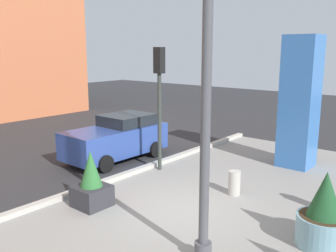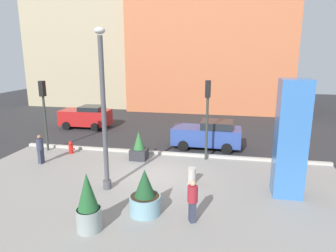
{
  "view_description": "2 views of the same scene",
  "coord_description": "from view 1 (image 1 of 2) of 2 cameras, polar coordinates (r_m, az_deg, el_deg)",
  "views": [
    {
      "loc": [
        -7.56,
        -5.91,
        4.33
      ],
      "look_at": [
        0.87,
        1.13,
        2.08
      ],
      "focal_mm": 40.0,
      "sensor_mm": 36.0,
      "label": 1
    },
    {
      "loc": [
        3.43,
        -13.5,
        5.81
      ],
      "look_at": [
        0.42,
        1.44,
        2.15
      ],
      "focal_mm": 32.5,
      "sensor_mm": 36.0,
      "label": 2
    }
  ],
  "objects": [
    {
      "name": "curb_strip",
      "position": [
        12.52,
        -9.69,
        -8.42
      ],
      "size": [
        18.0,
        0.24,
        0.16
      ],
      "primitive_type": "cube",
      "color": "#B7B2A8",
      "rests_on": "ground_plane"
    },
    {
      "name": "plaza_pavement",
      "position": [
        9.55,
        11.57,
        -15.62
      ],
      "size": [
        18.0,
        10.0,
        0.02
      ],
      "primitive_type": "cube",
      "color": "gray",
      "rests_on": "ground_plane"
    },
    {
      "name": "car_curb_east",
      "position": [
        15.02,
        -7.77,
        -1.8
      ],
      "size": [
        4.25,
        2.13,
        1.75
      ],
      "color": "#2D4793",
      "rests_on": "ground_plane"
    },
    {
      "name": "traffic_light_corner",
      "position": [
        13.21,
        -1.35,
        5.79
      ],
      "size": [
        0.28,
        0.42,
        4.41
      ],
      "color": "#333833",
      "rests_on": "ground_plane"
    },
    {
      "name": "art_pillar_blue",
      "position": [
        14.55,
        19.43,
        3.41
      ],
      "size": [
        1.17,
        1.17,
        4.85
      ],
      "primitive_type": "cube",
      "color": "#3870BC",
      "rests_on": "ground_plane"
    },
    {
      "name": "ground_plane",
      "position": [
        13.2,
        -12.19,
        -7.83
      ],
      "size": [
        60.0,
        60.0,
        0.0
      ],
      "primitive_type": "plane",
      "color": "#2D2D30"
    },
    {
      "name": "potted_plant_near_left",
      "position": [
        10.74,
        -11.59,
        -8.67
      ],
      "size": [
        0.9,
        0.9,
        1.62
      ],
      "color": "#2D2D33",
      "rests_on": "ground_plane"
    },
    {
      "name": "potted_plant_curbside",
      "position": [
        9.2,
        22.65,
        -12.64
      ],
      "size": [
        1.16,
        1.16,
        1.74
      ],
      "color": "#7AA8B7",
      "rests_on": "ground_plane"
    },
    {
      "name": "lamp_post",
      "position": [
        7.23,
        5.81,
        3.51
      ],
      "size": [
        0.44,
        0.44,
        6.81
      ],
      "color": "#4C4C51",
      "rests_on": "ground_plane"
    },
    {
      "name": "concrete_bollard",
      "position": [
        11.59,
        10.08,
        -8.55
      ],
      "size": [
        0.36,
        0.36,
        0.75
      ],
      "primitive_type": "cylinder",
      "color": "#B2ADA3",
      "rests_on": "ground_plane"
    }
  ]
}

